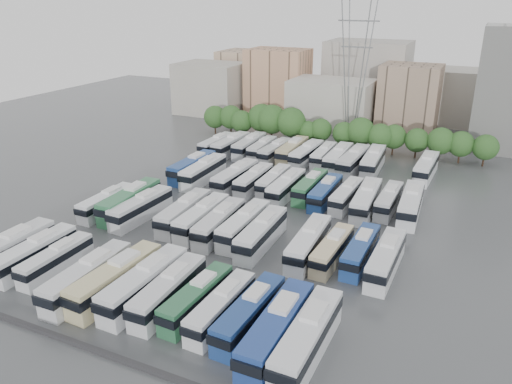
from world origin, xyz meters
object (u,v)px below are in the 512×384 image
at_px(bus_r0_s4, 88,277).
at_px(bus_r0_s10, 250,313).
at_px(bus_r3_s3, 262,148).
at_px(bus_r3_s10, 373,161).
at_px(bus_r2_s1, 192,167).
at_px(bus_r3_s13, 426,168).
at_px(bus_r1_s1, 130,201).
at_px(apartment_tower, 512,89).
at_px(bus_r3_s1, 231,145).
at_px(bus_r0_s1, 35,253).
at_px(electricity_pylon, 356,58).
at_px(bus_r1_s4, 184,212).
at_px(bus_r0_s11, 277,329).
at_px(bus_r3_s7, 324,155).
at_px(bus_r0_s8, 197,298).
at_px(bus_r1_s11, 332,249).
at_px(bus_r2_s5, 254,180).
at_px(bus_r0_s9, 221,307).
at_px(bus_r2_s4, 235,177).
at_px(bus_r3_s2, 249,146).
at_px(bus_r3_s6, 306,154).
at_px(bus_r2_s9, 325,192).
at_px(bus_r3_s9, 353,161).
at_px(bus_r2_s2, 203,171).
at_px(bus_r1_s12, 361,250).
at_px(bus_r2_s8, 310,186).
at_px(bus_r2_s10, 346,195).
at_px(bus_r2_s13, 411,204).
at_px(bus_r1_s13, 386,259).
at_px(bus_r2_s11, 366,200).
at_px(bus_r2_s12, 389,200).
at_px(bus_r2_s7, 286,187).
at_px(bus_r3_s0, 216,144).
at_px(bus_r3_s8, 338,158).
at_px(bus_r0_s2, 56,259).
at_px(bus_r1_s0, 107,202).
at_px(bus_r1_s6, 219,223).
at_px(bus_r0_s5, 116,279).
at_px(bus_r0_s12, 308,338).
at_px(bus_r2_s6, 274,181).
at_px(bus_r0_s0, 7,251).
at_px(bus_r3_s4, 275,151).

height_order(bus_r0_s4, bus_r0_s10, bus_r0_s4).
xyz_separation_m(bus_r3_s3, bus_r3_s10, (23.18, 0.34, 0.30)).
xyz_separation_m(bus_r2_s1, bus_r3_s13, (39.40, 17.90, -0.01)).
bearing_deg(bus_r1_s1, apartment_tower, 48.27).
bearing_deg(bus_r3_s1, bus_r0_s1, -88.09).
relative_size(bus_r0_s4, bus_r3_s1, 1.02).
distance_m(electricity_pylon, bus_r1_s4, 58.52).
relative_size(bus_r0_s10, bus_r0_s11, 0.89).
relative_size(bus_r3_s3, bus_r3_s7, 1.00).
height_order(bus_r0_s8, bus_r3_s10, bus_r3_s10).
distance_m(bus_r1_s11, bus_r2_s5, 27.15).
height_order(bus_r0_s9, bus_r2_s4, bus_r2_s4).
distance_m(bus_r3_s2, bus_r3_s6, 13.02).
bearing_deg(bus_r0_s10, bus_r0_s8, -179.51).
relative_size(bus_r2_s9, bus_r3_s9, 0.86).
relative_size(bus_r0_s8, bus_r3_s10, 0.85).
relative_size(bus_r2_s2, bus_r2_s9, 1.11).
distance_m(bus_r0_s10, bus_r1_s12, 19.31).
bearing_deg(bus_r1_s4, electricity_pylon, 76.53).
bearing_deg(bus_r2_s8, bus_r1_s12, -54.14).
distance_m(bus_r1_s12, bus_r2_s4, 31.47).
relative_size(bus_r2_s2, bus_r2_s10, 1.13).
bearing_deg(bus_r3_s2, bus_r2_s13, -28.00).
bearing_deg(bus_r2_s13, bus_r1_s13, -92.99).
height_order(bus_r1_s4, bus_r2_s11, bus_r2_s11).
bearing_deg(bus_r3_s3, bus_r2_s12, -31.75).
bearing_deg(bus_r2_s11, electricity_pylon, 105.42).
distance_m(bus_r2_s1, bus_r3_s6, 23.43).
distance_m(bus_r2_s7, bus_r3_s0, 29.01).
relative_size(bus_r2_s11, bus_r3_s9, 0.96).
xyz_separation_m(apartment_tower, bus_r2_s2, (-48.96, -46.21, -11.02)).
height_order(bus_r2_s4, bus_r2_s10, bus_r2_s4).
bearing_deg(bus_r2_s7, electricity_pylon, 89.27).
bearing_deg(bus_r0_s4, bus_r2_s7, 73.91).
xyz_separation_m(bus_r1_s4, bus_r3_s8, (13.18, 34.79, 0.06)).
height_order(bus_r3_s1, bus_r3_s13, bus_r3_s13).
bearing_deg(bus_r2_s9, bus_r2_s13, 1.60).
bearing_deg(electricity_pylon, bus_r0_s2, -103.03).
relative_size(bus_r1_s0, bus_r3_s13, 0.87).
bearing_deg(bus_r1_s6, bus_r3_s7, 82.07).
height_order(bus_r0_s8, bus_r3_s8, bus_r3_s8).
relative_size(bus_r0_s2, bus_r0_s4, 0.83).
distance_m(bus_r0_s5, bus_r0_s12, 23.01).
bearing_deg(bus_r1_s11, bus_r1_s13, 3.24).
relative_size(bus_r2_s6, bus_r2_s7, 0.94).
distance_m(bus_r0_s5, bus_r3_s1, 54.72).
height_order(bus_r0_s2, bus_r2_s10, bus_r2_s10).
height_order(bus_r2_s2, bus_r3_s6, bus_r2_s2).
height_order(bus_r0_s0, bus_r3_s9, bus_r0_s0).
height_order(bus_r3_s4, bus_r3_s7, bus_r3_s4).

